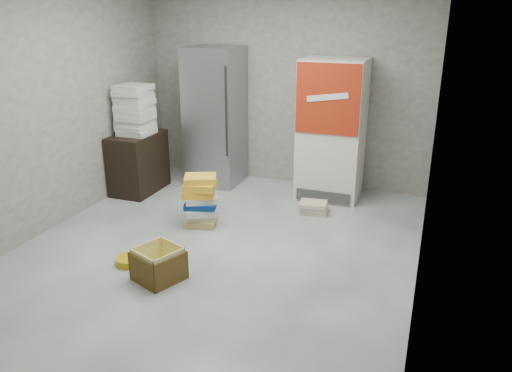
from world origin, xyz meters
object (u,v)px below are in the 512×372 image
at_px(steel_fridge, 215,117).
at_px(cardboard_box, 159,266).
at_px(coke_cooler, 332,129).
at_px(wood_shelf, 138,163).
at_px(phonebook_stack_main, 200,201).

height_order(steel_fridge, cardboard_box, steel_fridge).
xyz_separation_m(steel_fridge, coke_cooler, (1.65, -0.01, -0.05)).
xyz_separation_m(wood_shelf, phonebook_stack_main, (1.30, -0.75, -0.10)).
xyz_separation_m(coke_cooler, wood_shelf, (-2.48, -0.72, -0.50)).
bearing_deg(phonebook_stack_main, cardboard_box, -101.91).
distance_m(phonebook_stack_main, cardboard_box, 1.27).
xyz_separation_m(steel_fridge, cardboard_box, (0.65, -2.73, -0.82)).
xyz_separation_m(coke_cooler, cardboard_box, (-1.00, -2.72, -0.77)).
height_order(wood_shelf, cardboard_box, wood_shelf).
bearing_deg(coke_cooler, cardboard_box, -110.22).
height_order(steel_fridge, wood_shelf, steel_fridge).
bearing_deg(phonebook_stack_main, steel_fridge, 87.61).
distance_m(steel_fridge, wood_shelf, 1.23).
bearing_deg(phonebook_stack_main, wood_shelf, 129.94).
bearing_deg(coke_cooler, wood_shelf, -163.72).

